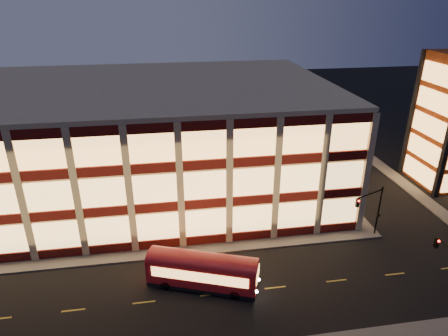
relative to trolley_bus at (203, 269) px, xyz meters
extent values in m
plane|color=black|center=(-3.40, 4.68, -1.90)|extent=(200.00, 200.00, 0.00)
cube|color=#514F4C|center=(-6.40, 5.68, -1.82)|extent=(54.00, 2.00, 0.15)
cube|color=#514F4C|center=(19.60, 21.68, -1.82)|extent=(2.00, 30.00, 0.15)
cube|color=#514F4C|center=(30.60, 21.68, -1.82)|extent=(2.00, 30.00, 0.15)
cube|color=tan|center=(-6.40, 21.68, 5.10)|extent=(50.00, 30.00, 14.00)
cube|color=tan|center=(-6.40, 21.68, 12.35)|extent=(50.40, 30.40, 0.50)
cube|color=#470C0A|center=(-6.40, 6.56, -1.25)|extent=(50.10, 0.25, 1.00)
cube|color=#FBBA69|center=(-6.40, 6.58, 0.85)|extent=(49.00, 0.20, 3.00)
cube|color=#470C0A|center=(18.72, 21.68, -1.25)|extent=(0.25, 30.10, 1.00)
cube|color=#FBBA69|center=(18.70, 21.68, 0.85)|extent=(0.20, 29.00, 3.00)
cube|color=#470C0A|center=(-6.40, 6.56, 3.15)|extent=(50.10, 0.25, 1.00)
cube|color=#FBBA69|center=(-6.40, 6.58, 5.25)|extent=(49.00, 0.20, 3.00)
cube|color=#470C0A|center=(18.72, 21.68, 3.15)|extent=(0.25, 30.10, 1.00)
cube|color=#FBBA69|center=(18.70, 21.68, 5.25)|extent=(0.20, 29.00, 3.00)
cube|color=#470C0A|center=(-6.40, 6.56, 7.55)|extent=(50.10, 0.25, 1.00)
cube|color=#FBBA69|center=(-6.40, 6.58, 9.65)|extent=(49.00, 0.20, 3.00)
cube|color=#470C0A|center=(18.72, 21.68, 7.55)|extent=(0.25, 30.10, 1.00)
cube|color=#FBBA69|center=(18.70, 21.68, 9.65)|extent=(0.20, 29.00, 3.00)
cube|color=black|center=(32.60, 20.68, 7.10)|extent=(0.60, 0.60, 18.00)
cube|color=#FFB159|center=(32.52, 16.68, -0.10)|extent=(0.16, 6.60, 2.60)
cube|color=#FFB159|center=(32.52, 16.68, 3.30)|extent=(0.16, 6.60, 2.60)
cube|color=#FFB159|center=(32.52, 16.68, 6.70)|extent=(0.16, 6.60, 2.60)
cube|color=#FFB159|center=(32.52, 16.68, 10.10)|extent=(0.16, 6.60, 2.60)
cube|color=#FFB159|center=(32.52, 16.68, 13.50)|extent=(0.16, 6.60, 2.60)
cylinder|color=black|center=(20.10, 5.48, 1.10)|extent=(0.18, 0.18, 6.00)
cylinder|color=black|center=(18.35, 4.73, 3.80)|extent=(3.56, 1.63, 0.14)
cube|color=black|center=(16.60, 3.98, 3.30)|extent=(0.32, 0.32, 0.95)
sphere|color=#FF0C05|center=(16.60, 3.80, 3.60)|extent=(0.20, 0.20, 0.20)
cube|color=black|center=(20.10, 5.28, 0.70)|extent=(0.25, 0.18, 0.28)
cube|color=black|center=(20.10, -3.82, 3.30)|extent=(0.32, 0.32, 0.95)
sphere|color=#FF0C05|center=(20.10, -4.00, 3.60)|extent=(0.20, 0.20, 0.20)
cube|color=#99080E|center=(0.00, 0.00, -0.18)|extent=(10.35, 5.93, 2.32)
cube|color=black|center=(0.00, 0.00, -1.54)|extent=(10.35, 5.93, 0.35)
cylinder|color=black|center=(-3.42, 0.10, -1.44)|extent=(0.96, 0.60, 0.91)
cylinder|color=black|center=(-2.63, 2.18, -1.44)|extent=(0.96, 0.60, 0.91)
cylinder|color=black|center=(2.63, -2.18, -1.44)|extent=(0.96, 0.60, 0.91)
cylinder|color=black|center=(3.42, -0.10, -1.44)|extent=(0.96, 0.60, 0.91)
cube|color=#FFB159|center=(-0.46, -1.21, 0.12)|extent=(8.34, 3.19, 1.01)
cube|color=#FFB159|center=(0.46, 1.21, 0.12)|extent=(8.34, 3.19, 1.01)
camera|label=1|loc=(-2.77, -29.41, 23.37)|focal=32.00mm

